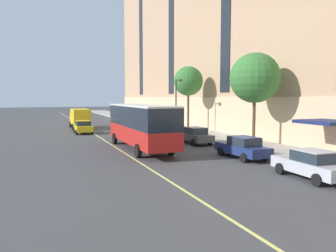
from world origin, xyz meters
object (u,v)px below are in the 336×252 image
parked_car_darkgray_4 (194,135)px  taxi_cab (83,127)px  city_bus (141,124)px  box_truck (80,117)px  parked_car_navy_1 (243,147)px  street_lamp (177,100)px  street_tree_mid_block (255,78)px  fire_hydrant (169,128)px  parked_car_green_0 (122,118)px  street_tree_far_uptown (188,81)px  parked_car_silver_3 (312,164)px  parked_car_green_2 (142,123)px

parked_car_darkgray_4 → taxi_cab: bearing=123.6°
city_bus → box_truck: size_ratio=1.68×
parked_car_navy_1 → street_lamp: size_ratio=0.74×
parked_car_darkgray_4 → street_tree_mid_block: street_tree_mid_block is taller
street_lamp → fire_hydrant: size_ratio=8.77×
parked_car_green_0 → parked_car_navy_1: (-0.02, -35.89, -0.00)m
parked_car_darkgray_4 → box_truck: size_ratio=0.66×
box_truck → fire_hydrant: bearing=-41.4°
city_bus → parked_car_navy_1: 8.68m
city_bus → street_tree_far_uptown: (9.82, 11.46, 4.21)m
taxi_cab → street_tree_mid_block: bearing=-52.4°
parked_car_silver_3 → parked_car_green_0: bearing=89.9°
city_bus → street_tree_far_uptown: size_ratio=1.45×
parked_car_green_2 → box_truck: (-8.26, 2.56, 0.82)m
parked_car_navy_1 → box_truck: bearing=106.5°
parked_car_green_2 → street_tree_far_uptown: 9.54m
street_tree_mid_block → fire_hydrant: street_tree_mid_block is taller
parked_car_darkgray_4 → fire_hydrant: parked_car_darkgray_4 is taller
parked_car_navy_1 → taxi_cab: bearing=112.0°
parked_car_green_2 → parked_car_darkgray_4: (-0.09, -16.62, -0.00)m
parked_car_darkgray_4 → box_truck: 20.87m
parked_car_green_0 → taxi_cab: size_ratio=1.03×
box_truck → parked_car_green_2: bearing=-17.2°
parked_car_silver_3 → street_tree_far_uptown: (4.28, 24.35, 5.58)m
parked_car_darkgray_4 → city_bus: bearing=-165.8°
city_bus → box_truck: city_bus is taller
fire_hydrant → taxi_cab: bearing=166.9°
city_bus → box_truck: 20.79m
fire_hydrant → street_tree_far_uptown: bearing=-12.1°
city_bus → taxi_cab: city_bus is taller
street_tree_far_uptown → parked_car_green_2: bearing=121.2°
street_tree_far_uptown → street_lamp: street_tree_far_uptown is taller
parked_car_darkgray_4 → parked_car_silver_3: bearing=-90.8°
parked_car_green_0 → parked_car_navy_1: size_ratio=0.97×
street_tree_mid_block → street_lamp: size_ratio=1.28×
taxi_cab → parked_car_navy_1: bearing=-68.0°
box_truck → street_tree_mid_block: (12.26, -22.70, 4.42)m
parked_car_green_0 → taxi_cab: bearing=-119.3°
street_lamp → parked_car_silver_3: bearing=-94.9°
street_tree_mid_block → street_lamp: bearing=101.3°
parked_car_darkgray_4 → street_tree_mid_block: bearing=-40.7°
parked_car_green_0 → street_tree_mid_block: bearing=-82.4°
city_bus → parked_car_green_0: bearing=79.2°
parked_car_green_2 → street_lamp: size_ratio=0.70×
street_tree_far_uptown → street_lamp: size_ratio=1.28×
street_tree_mid_block → box_truck: bearing=118.4°
parked_car_green_0 → parked_car_green_2: bearing=-89.0°
street_tree_far_uptown → city_bus: bearing=-130.6°
box_truck → street_tree_mid_block: street_tree_mid_block is taller
parked_car_green_0 → parked_car_darkgray_4: (0.10, -27.96, -0.00)m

